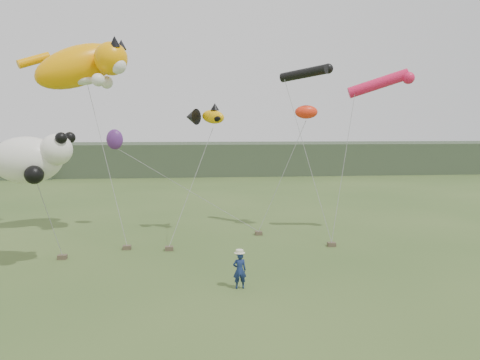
{
  "coord_description": "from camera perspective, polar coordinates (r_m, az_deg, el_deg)",
  "views": [
    {
      "loc": [
        -1.17,
        -17.98,
        6.12
      ],
      "look_at": [
        1.0,
        3.0,
        3.73
      ],
      "focal_mm": 35.0,
      "sensor_mm": 36.0,
      "label": 1
    }
  ],
  "objects": [
    {
      "name": "cat_kite",
      "position": [
        27.7,
        -18.39,
        13.14
      ],
      "size": [
        6.33,
        3.85,
        3.71
      ],
      "color": "#FFA101",
      "rests_on": "ground"
    },
    {
      "name": "misc_kites",
      "position": [
        27.71,
        -3.57,
        6.64
      ],
      "size": [
        12.37,
        2.56,
        2.59
      ],
      "color": "#FD3013",
      "rests_on": "ground"
    },
    {
      "name": "fish_kite",
      "position": [
        26.55,
        -4.28,
        7.75
      ],
      "size": [
        2.55,
        1.67,
        1.22
      ],
      "color": "#FFB307",
      "rests_on": "ground"
    },
    {
      "name": "sandbag_anchors",
      "position": [
        24.23,
        -5.61,
        -7.95
      ],
      "size": [
        13.6,
        4.25,
        0.21
      ],
      "color": "brown",
      "rests_on": "ground"
    },
    {
      "name": "ground",
      "position": [
        19.03,
        -2.13,
        -12.31
      ],
      "size": [
        120.0,
        120.0,
        0.0
      ],
      "primitive_type": "plane",
      "color": "#385123",
      "rests_on": "ground"
    },
    {
      "name": "tube_kites",
      "position": [
        27.65,
        13.49,
        11.96
      ],
      "size": [
        6.95,
        3.68,
        2.01
      ],
      "color": "black",
      "rests_on": "ground"
    },
    {
      "name": "headland",
      "position": [
        62.84,
        -7.69,
        2.56
      ],
      "size": [
        90.0,
        13.0,
        4.0
      ],
      "color": "#2D3D28",
      "rests_on": "ground"
    },
    {
      "name": "festival_attendant",
      "position": [
        18.09,
        -0.05,
        -10.95
      ],
      "size": [
        0.54,
        0.38,
        1.42
      ],
      "primitive_type": "imported",
      "rotation": [
        0.0,
        0.0,
        3.22
      ],
      "color": "navy",
      "rests_on": "ground"
    },
    {
      "name": "panda_kite",
      "position": [
        21.94,
        -24.07,
        2.38
      ],
      "size": [
        3.54,
        2.29,
        2.2
      ],
      "color": "white",
      "rests_on": "ground"
    }
  ]
}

